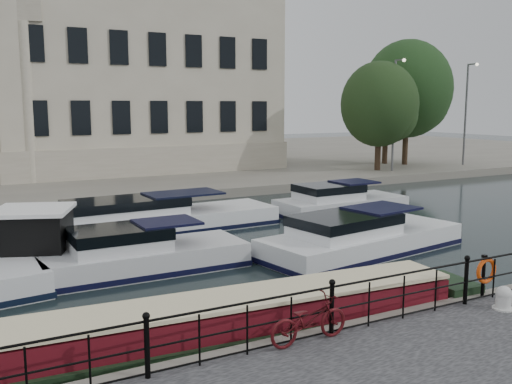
% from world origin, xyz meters
% --- Properties ---
extents(ground_plane, '(160.00, 160.00, 0.00)m').
position_xyz_m(ground_plane, '(0.00, 0.00, 0.00)').
color(ground_plane, black).
rests_on(ground_plane, ground).
extents(far_bank, '(120.00, 42.00, 0.55)m').
position_xyz_m(far_bank, '(0.00, 39.00, 0.28)').
color(far_bank, '#6B665B').
rests_on(far_bank, ground_plane).
extents(railing, '(24.14, 0.14, 1.22)m').
position_xyz_m(railing, '(0.00, -2.25, 1.20)').
color(railing, black).
rests_on(railing, near_quay).
extents(civic_building, '(53.55, 31.84, 16.85)m').
position_xyz_m(civic_building, '(-1.00, 34.71, 7.04)').
color(civic_building, '#ADA38C').
rests_on(civic_building, far_bank).
extents(lamp_posts, '(8.24, 1.55, 8.07)m').
position_xyz_m(lamp_posts, '(26.00, 20.70, 4.80)').
color(lamp_posts, '#59595B').
rests_on(lamp_posts, far_bank).
extents(bicycle, '(1.86, 0.71, 0.97)m').
position_xyz_m(bicycle, '(-0.63, -2.34, 1.03)').
color(bicycle, '#430C0F').
rests_on(bicycle, near_quay).
extents(mooring_bollard, '(0.50, 0.50, 0.57)m').
position_xyz_m(mooring_bollard, '(4.52, -2.94, 0.82)').
color(mooring_bollard, beige).
rests_on(mooring_bollard, near_quay).
extents(life_ring_post, '(0.67, 0.19, 1.09)m').
position_xyz_m(life_ring_post, '(4.79, -2.17, 1.23)').
color(life_ring_post, black).
rests_on(life_ring_post, near_quay).
extents(narrowboat, '(13.03, 2.57, 1.48)m').
position_xyz_m(narrowboat, '(-1.25, -0.76, 0.37)').
color(narrowboat, black).
rests_on(narrowboat, ground_plane).
extents(harbour_hut, '(3.89, 3.59, 2.19)m').
position_xyz_m(harbour_hut, '(-4.61, 7.50, 0.95)').
color(harbour_hut, '#6B665B').
rests_on(harbour_hut, ground_plane).
extents(cabin_cruisers, '(27.66, 10.64, 1.99)m').
position_xyz_m(cabin_cruisers, '(-0.62, 8.20, 0.37)').
color(cabin_cruisers, white).
rests_on(cabin_cruisers, ground_plane).
extents(trees, '(11.10, 9.41, 10.03)m').
position_xyz_m(trees, '(24.79, 23.28, 5.86)').
color(trees, black).
rests_on(trees, far_bank).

